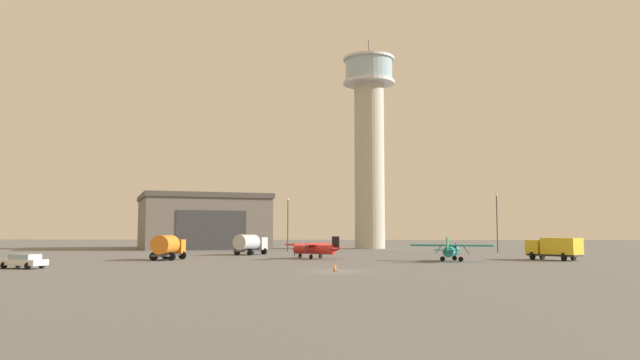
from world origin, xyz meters
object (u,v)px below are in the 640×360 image
at_px(airplane_teal, 452,250).
at_px(truck_fuel_tanker_orange, 168,246).
at_px(control_tower, 369,137).
at_px(airplane_red, 315,248).
at_px(car_white, 24,261).
at_px(truck_fuel_tanker_silver, 250,244).
at_px(light_post_east, 497,218).
at_px(truck_box_yellow, 555,247).
at_px(light_post_centre, 288,220).
at_px(traffic_cone_near_left, 335,268).

distance_m(airplane_teal, truck_fuel_tanker_orange, 34.21).
height_order(control_tower, airplane_teal, control_tower).
xyz_separation_m(control_tower, airplane_red, (-7.16, -45.90, -21.67)).
bearing_deg(truck_fuel_tanker_orange, car_white, 158.51).
distance_m(truck_fuel_tanker_orange, truck_fuel_tanker_silver, 18.03).
bearing_deg(airplane_teal, truck_fuel_tanker_orange, 104.75).
bearing_deg(truck_fuel_tanker_silver, airplane_red, -114.33).
distance_m(airplane_red, light_post_east, 37.89).
relative_size(control_tower, car_white, 9.00).
bearing_deg(truck_fuel_tanker_orange, light_post_east, -54.85).
xyz_separation_m(control_tower, truck_fuel_tanker_silver, (-18.00, -34.10, -21.33)).
height_order(truck_fuel_tanker_orange, truck_fuel_tanker_silver, same).
relative_size(truck_box_yellow, car_white, 1.29).
bearing_deg(airplane_red, truck_fuel_tanker_silver, -17.07).
distance_m(control_tower, truck_fuel_tanker_orange, 60.43).
relative_size(truck_fuel_tanker_silver, light_post_centre, 0.67).
height_order(truck_box_yellow, truck_fuel_tanker_silver, truck_fuel_tanker_silver).
height_order(airplane_red, light_post_east, light_post_east).
bearing_deg(airplane_teal, light_post_east, -5.17).
bearing_deg(truck_fuel_tanker_silver, light_post_east, -48.36).
relative_size(truck_fuel_tanker_orange, car_white, 1.20).
xyz_separation_m(car_white, light_post_east, (53.69, 47.47, 5.01)).
bearing_deg(airplane_red, car_white, 71.88).
distance_m(light_post_east, traffic_cone_near_left, 54.79).
xyz_separation_m(control_tower, truck_fuel_tanker_orange, (-24.88, -50.77, -21.34)).
height_order(car_white, light_post_centre, light_post_centre).
distance_m(airplane_teal, light_post_east, 32.92).
distance_m(truck_box_yellow, light_post_east, 26.94).
bearing_deg(truck_fuel_tanker_orange, airplane_teal, -88.93).
height_order(truck_box_yellow, car_white, truck_box_yellow).
bearing_deg(control_tower, traffic_cone_near_left, -92.72).
bearing_deg(truck_box_yellow, control_tower, -19.18).
bearing_deg(light_post_centre, traffic_cone_near_left, -77.75).
relative_size(truck_fuel_tanker_silver, light_post_east, 0.63).
height_order(truck_fuel_tanker_orange, traffic_cone_near_left, truck_fuel_tanker_orange).
height_order(control_tower, truck_fuel_tanker_silver, control_tower).
bearing_deg(airplane_teal, light_post_centre, 52.05).
xyz_separation_m(car_white, traffic_cone_near_left, (29.33, -1.31, -0.42)).
height_order(airplane_red, truck_fuel_tanker_silver, truck_fuel_tanker_silver).
bearing_deg(truck_box_yellow, traffic_cone_near_left, 86.82).
xyz_separation_m(truck_fuel_tanker_silver, light_post_centre, (3.69, 14.99, 3.79)).
distance_m(truck_fuel_tanker_silver, light_post_east, 41.39).
height_order(control_tower, truck_fuel_tanker_orange, control_tower).
xyz_separation_m(airplane_red, car_white, (-25.48, -22.57, -0.60)).
distance_m(truck_fuel_tanker_silver, traffic_cone_near_left, 38.61).
bearing_deg(airplane_teal, airplane_red, 87.31).
xyz_separation_m(control_tower, light_post_centre, (-14.31, -19.11, -17.54)).
distance_m(airplane_teal, car_white, 45.30).
relative_size(airplane_red, car_white, 1.87).
bearing_deg(truck_fuel_tanker_orange, light_post_centre, -16.26).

